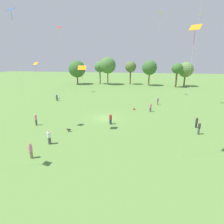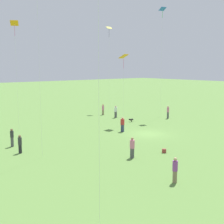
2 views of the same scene
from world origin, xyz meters
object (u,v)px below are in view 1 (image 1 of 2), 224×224
(kite_1, at_px, (200,22))
(kite_8, at_px, (160,19))
(kite_3, at_px, (36,65))
(person_2, at_px, (31,151))
(picnic_bag_0, at_px, (134,109))
(dog_1, at_px, (69,130))
(person_5, at_px, (36,119))
(person_4, at_px, (197,122))
(person_6, at_px, (151,107))
(person_3, at_px, (158,101))
(person_9, at_px, (57,98))
(person_0, at_px, (199,128))
(kite_6, at_px, (59,30))
(kite_0, at_px, (195,34))
(kite_4, at_px, (12,17))
(person_8, at_px, (49,137))
(person_7, at_px, (111,119))
(kite_5, at_px, (82,69))

(kite_1, bearing_deg, kite_8, -97.42)
(kite_1, distance_m, kite_3, 38.52)
(person_2, height_order, picnic_bag_0, person_2)
(person_2, relative_size, dog_1, 2.53)
(person_5, bearing_deg, kite_8, 3.74)
(kite_1, xyz_separation_m, kite_3, (-37.56, -1.33, -8.43))
(person_2, distance_m, kite_8, 44.14)
(person_4, xyz_separation_m, picnic_bag_0, (-10.11, 8.21, -0.67))
(person_6, distance_m, picnic_bag_0, 3.46)
(person_3, height_order, kite_3, kite_3)
(person_9, height_order, picnic_bag_0, person_9)
(person_0, height_order, kite_6, kite_6)
(person_0, relative_size, kite_0, 0.14)
(person_0, bearing_deg, kite_3, -20.08)
(kite_0, relative_size, kite_3, 1.36)
(kite_4, bearing_deg, kite_6, 165.44)
(dog_1, bearing_deg, person_0, 111.32)
(person_4, bearing_deg, person_6, 170.42)
(person_2, relative_size, person_4, 1.03)
(person_5, xyz_separation_m, kite_4, (-0.24, -1.74, 14.27))
(kite_6, height_order, kite_8, kite_8)
(person_2, bearing_deg, kite_3, 139.15)
(person_0, bearing_deg, kite_6, -34.01)
(person_9, bearing_deg, person_8, -12.28)
(person_7, relative_size, dog_1, 2.59)
(person_0, distance_m, kite_3, 39.32)
(person_9, distance_m, kite_6, 20.80)
(person_2, xyz_separation_m, person_8, (0.17, 3.36, 0.04))
(kite_3, xyz_separation_m, dog_1, (16.70, -18.72, -8.64))
(picnic_bag_0, bearing_deg, person_6, -12.19)
(person_6, height_order, person_7, person_6)
(kite_0, distance_m, kite_3, 39.01)
(kite_5, bearing_deg, kite_1, 75.95)
(person_8, xyz_separation_m, dog_1, (0.68, 4.13, -0.59))
(person_6, bearing_deg, kite_4, -82.41)
(person_9, distance_m, picnic_bag_0, 20.57)
(person_3, distance_m, picnic_bag_0, 7.36)
(person_9, height_order, kite_1, kite_1)
(person_2, bearing_deg, person_5, 138.96)
(person_7, relative_size, kite_4, 0.11)
(person_4, bearing_deg, picnic_bag_0, 179.11)
(kite_8, height_order, picnic_bag_0, kite_8)
(person_9, xyz_separation_m, kite_3, (-5.19, 0.50, 8.11))
(person_7, distance_m, picnic_bag_0, 9.82)
(picnic_bag_0, bearing_deg, person_7, -108.81)
(person_3, bearing_deg, person_8, -28.43)
(kite_1, bearing_deg, person_2, 5.67)
(person_0, distance_m, person_8, 20.06)
(person_3, distance_m, dog_1, 23.16)
(person_5, height_order, person_7, person_5)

